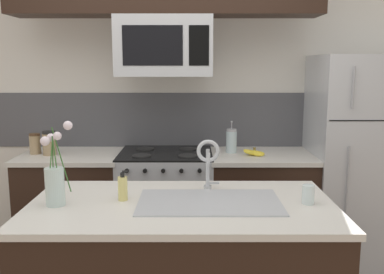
{
  "coord_description": "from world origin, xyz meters",
  "views": [
    {
      "loc": [
        0.22,
        -2.54,
        1.64
      ],
      "look_at": [
        0.21,
        0.27,
        1.16
      ],
      "focal_mm": 40.0,
      "sensor_mm": 36.0,
      "label": 1
    }
  ],
  "objects_px": {
    "dish_soap_bottle": "(123,188)",
    "drinking_glass": "(308,194)",
    "microwave": "(165,47)",
    "french_press": "(232,141)",
    "stove_range": "(167,206)",
    "refrigerator": "(363,160)",
    "storage_jar_tall": "(35,144)",
    "flower_vase": "(55,182)",
    "banana_bunch": "(255,153)",
    "sink_faucet": "(208,158)",
    "storage_jar_medium": "(50,143)"
  },
  "relations": [
    {
      "from": "stove_range",
      "to": "flower_vase",
      "type": "height_order",
      "value": "flower_vase"
    },
    {
      "from": "storage_jar_tall",
      "to": "french_press",
      "type": "bearing_deg",
      "value": 1.82
    },
    {
      "from": "dish_soap_bottle",
      "to": "drinking_glass",
      "type": "height_order",
      "value": "dish_soap_bottle"
    },
    {
      "from": "french_press",
      "to": "drinking_glass",
      "type": "distance_m",
      "value": 1.36
    },
    {
      "from": "dish_soap_bottle",
      "to": "flower_vase",
      "type": "height_order",
      "value": "flower_vase"
    },
    {
      "from": "refrigerator",
      "to": "drinking_glass",
      "type": "distance_m",
      "value": 1.52
    },
    {
      "from": "storage_jar_medium",
      "to": "storage_jar_tall",
      "type": "bearing_deg",
      "value": 162.74
    },
    {
      "from": "banana_bunch",
      "to": "dish_soap_bottle",
      "type": "relative_size",
      "value": 1.16
    },
    {
      "from": "storage_jar_medium",
      "to": "flower_vase",
      "type": "xyz_separation_m",
      "value": [
        0.44,
        -1.25,
        0.03
      ]
    },
    {
      "from": "flower_vase",
      "to": "stove_range",
      "type": "bearing_deg",
      "value": 68.84
    },
    {
      "from": "refrigerator",
      "to": "microwave",
      "type": "bearing_deg",
      "value": -178.57
    },
    {
      "from": "stove_range",
      "to": "french_press",
      "type": "height_order",
      "value": "french_press"
    },
    {
      "from": "microwave",
      "to": "flower_vase",
      "type": "distance_m",
      "value": 1.55
    },
    {
      "from": "banana_bunch",
      "to": "storage_jar_medium",
      "type": "bearing_deg",
      "value": 179.05
    },
    {
      "from": "microwave",
      "to": "french_press",
      "type": "relative_size",
      "value": 2.79
    },
    {
      "from": "storage_jar_medium",
      "to": "french_press",
      "type": "relative_size",
      "value": 0.73
    },
    {
      "from": "microwave",
      "to": "dish_soap_bottle",
      "type": "relative_size",
      "value": 4.51
    },
    {
      "from": "dish_soap_bottle",
      "to": "drinking_glass",
      "type": "xyz_separation_m",
      "value": [
        0.99,
        -0.06,
        -0.02
      ]
    },
    {
      "from": "banana_bunch",
      "to": "french_press",
      "type": "height_order",
      "value": "french_press"
    },
    {
      "from": "flower_vase",
      "to": "banana_bunch",
      "type": "bearing_deg",
      "value": 45.16
    },
    {
      "from": "microwave",
      "to": "refrigerator",
      "type": "distance_m",
      "value": 1.88
    },
    {
      "from": "refrigerator",
      "to": "storage_jar_tall",
      "type": "relative_size",
      "value": 10.14
    },
    {
      "from": "refrigerator",
      "to": "storage_jar_medium",
      "type": "xyz_separation_m",
      "value": [
        -2.58,
        -0.05,
        0.15
      ]
    },
    {
      "from": "french_press",
      "to": "refrigerator",
      "type": "bearing_deg",
      "value": -2.1
    },
    {
      "from": "microwave",
      "to": "french_press",
      "type": "bearing_deg",
      "value": 8.46
    },
    {
      "from": "french_press",
      "to": "flower_vase",
      "type": "height_order",
      "value": "flower_vase"
    },
    {
      "from": "drinking_glass",
      "to": "flower_vase",
      "type": "xyz_separation_m",
      "value": [
        -1.33,
        -0.02,
        0.07
      ]
    },
    {
      "from": "refrigerator",
      "to": "flower_vase",
      "type": "xyz_separation_m",
      "value": [
        -2.13,
        -1.31,
        0.18
      ]
    },
    {
      "from": "storage_jar_medium",
      "to": "stove_range",
      "type": "bearing_deg",
      "value": 1.97
    },
    {
      "from": "refrigerator",
      "to": "banana_bunch",
      "type": "relative_size",
      "value": 8.96
    },
    {
      "from": "storage_jar_medium",
      "to": "banana_bunch",
      "type": "height_order",
      "value": "storage_jar_medium"
    },
    {
      "from": "banana_bunch",
      "to": "dish_soap_bottle",
      "type": "xyz_separation_m",
      "value": [
        -0.88,
        -1.15,
        0.05
      ]
    },
    {
      "from": "storage_jar_medium",
      "to": "drinking_glass",
      "type": "relative_size",
      "value": 1.92
    },
    {
      "from": "microwave",
      "to": "french_press",
      "type": "xyz_separation_m",
      "value": [
        0.54,
        0.08,
        -0.77
      ]
    },
    {
      "from": "flower_vase",
      "to": "storage_jar_medium",
      "type": "bearing_deg",
      "value": 109.53
    },
    {
      "from": "stove_range",
      "to": "microwave",
      "type": "height_order",
      "value": "microwave"
    },
    {
      "from": "banana_bunch",
      "to": "sink_faucet",
      "type": "distance_m",
      "value": 1.07
    },
    {
      "from": "banana_bunch",
      "to": "drinking_glass",
      "type": "xyz_separation_m",
      "value": [
        0.11,
        -1.21,
        0.03
      ]
    },
    {
      "from": "banana_bunch",
      "to": "sink_faucet",
      "type": "height_order",
      "value": "sink_faucet"
    },
    {
      "from": "microwave",
      "to": "dish_soap_bottle",
      "type": "bearing_deg",
      "value": -97.66
    },
    {
      "from": "microwave",
      "to": "banana_bunch",
      "type": "height_order",
      "value": "microwave"
    },
    {
      "from": "refrigerator",
      "to": "sink_faucet",
      "type": "distance_m",
      "value": 1.71
    },
    {
      "from": "stove_range",
      "to": "refrigerator",
      "type": "distance_m",
      "value": 1.68
    },
    {
      "from": "microwave",
      "to": "sink_faucet",
      "type": "bearing_deg",
      "value": -72.97
    },
    {
      "from": "french_press",
      "to": "stove_range",
      "type": "bearing_deg",
      "value": -173.71
    },
    {
      "from": "dish_soap_bottle",
      "to": "stove_range",
      "type": "bearing_deg",
      "value": 82.48
    },
    {
      "from": "banana_bunch",
      "to": "sink_faucet",
      "type": "relative_size",
      "value": 0.62
    },
    {
      "from": "stove_range",
      "to": "storage_jar_medium",
      "type": "bearing_deg",
      "value": -178.03
    },
    {
      "from": "storage_jar_tall",
      "to": "french_press",
      "type": "distance_m",
      "value": 1.62
    },
    {
      "from": "dish_soap_bottle",
      "to": "banana_bunch",
      "type": "bearing_deg",
      "value": 52.45
    }
  ]
}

